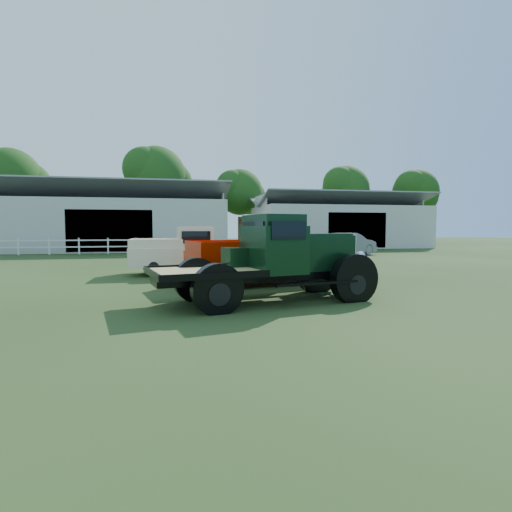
{
  "coord_description": "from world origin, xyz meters",
  "views": [
    {
      "loc": [
        -2.32,
        -10.89,
        1.93
      ],
      "look_at": [
        0.2,
        1.2,
        1.05
      ],
      "focal_mm": 28.0,
      "sensor_mm": 36.0,
      "label": 1
    }
  ],
  "objects": [
    {
      "name": "misc_car_grey",
      "position": [
        9.53,
        14.76,
        0.79
      ],
      "size": [
        4.96,
        3.82,
        1.57
      ],
      "primitive_type": "imported",
      "rotation": [
        0.0,
        0.0,
        2.09
      ],
      "color": "slate",
      "rests_on": "ground"
    },
    {
      "name": "tree_a",
      "position": [
        -18.0,
        33.0,
        5.25
      ],
      "size": [
        6.3,
        6.3,
        10.5
      ],
      "primitive_type": null,
      "color": "#185011",
      "rests_on": "ground"
    },
    {
      "name": "ground",
      "position": [
        0.0,
        0.0,
        0.0
      ],
      "size": [
        120.0,
        120.0,
        0.0
      ],
      "primitive_type": "plane",
      "color": "#1E3312"
    },
    {
      "name": "fence_rail",
      "position": [
        -8.0,
        20.0,
        0.6
      ],
      "size": [
        14.2,
        0.16,
        1.2
      ],
      "primitive_type": null,
      "color": "white",
      "rests_on": "ground"
    },
    {
      "name": "red_pickup",
      "position": [
        0.86,
        2.42,
        1.01
      ],
      "size": [
        5.9,
        3.32,
        2.03
      ],
      "primitive_type": null,
      "rotation": [
        0.0,
        0.0,
        0.22
      ],
      "color": "#BE1800",
      "rests_on": "ground"
    },
    {
      "name": "vintage_flatbed",
      "position": [
        0.11,
        -0.85,
        1.13
      ],
      "size": [
        6.05,
        3.38,
        2.26
      ],
      "primitive_type": null,
      "rotation": [
        0.0,
        0.0,
        0.21
      ],
      "color": "black",
      "rests_on": "ground"
    },
    {
      "name": "misc_car_blue",
      "position": [
        4.27,
        13.57,
        0.8
      ],
      "size": [
        4.73,
        2.0,
        1.6
      ],
      "primitive_type": "imported",
      "rotation": [
        0.0,
        0.0,
        1.6
      ],
      "color": "#20559A",
      "rests_on": "ground"
    },
    {
      "name": "white_pickup",
      "position": [
        -1.52,
        5.96,
        0.96
      ],
      "size": [
        5.25,
        2.04,
        1.93
      ],
      "primitive_type": null,
      "rotation": [
        0.0,
        0.0,
        -0.0
      ],
      "color": "#F6E5C1",
      "rests_on": "ground"
    },
    {
      "name": "tree_e",
      "position": [
        26.0,
        32.0,
        4.75
      ],
      "size": [
        5.7,
        5.7,
        9.5
      ],
      "primitive_type": null,
      "color": "#185011",
      "rests_on": "ground"
    },
    {
      "name": "shed_right",
      "position": [
        14.0,
        27.0,
        2.6
      ],
      "size": [
        16.8,
        9.2,
        5.2
      ],
      "primitive_type": null,
      "color": "#B6B7B0",
      "rests_on": "ground"
    },
    {
      "name": "tree_b",
      "position": [
        -4.0,
        34.0,
        5.75
      ],
      "size": [
        6.9,
        6.9,
        11.5
      ],
      "primitive_type": null,
      "color": "#185011",
      "rests_on": "ground"
    },
    {
      "name": "shed_left",
      "position": [
        -7.0,
        26.0,
        2.8
      ],
      "size": [
        18.8,
        10.2,
        5.6
      ],
      "primitive_type": null,
      "color": "#B6B7B0",
      "rests_on": "ground"
    },
    {
      "name": "tree_d",
      "position": [
        18.0,
        34.0,
        5.0
      ],
      "size": [
        6.0,
        6.0,
        10.0
      ],
      "primitive_type": null,
      "color": "#185011",
      "rests_on": "ground"
    },
    {
      "name": "tree_c",
      "position": [
        5.0,
        33.0,
        4.5
      ],
      "size": [
        5.4,
        5.4,
        9.0
      ],
      "primitive_type": null,
      "color": "#185011",
      "rests_on": "ground"
    }
  ]
}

